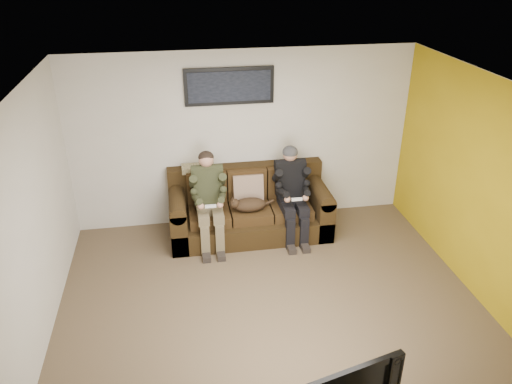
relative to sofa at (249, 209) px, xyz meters
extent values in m
plane|color=brown|center=(-0.01, -1.83, -0.36)|extent=(5.00, 5.00, 0.00)
plane|color=silver|center=(-0.01, -1.83, 2.24)|extent=(5.00, 5.00, 0.00)
plane|color=beige|center=(-0.01, 0.42, 0.94)|extent=(5.00, 0.00, 5.00)
plane|color=beige|center=(-0.01, -4.08, 0.94)|extent=(5.00, 0.00, 5.00)
plane|color=beige|center=(-2.51, -1.83, 0.94)|extent=(0.00, 4.50, 4.50)
plane|color=beige|center=(2.49, -1.83, 0.94)|extent=(0.00, 4.50, 4.50)
plane|color=#B39411|center=(2.48, -1.83, 0.94)|extent=(0.00, 4.50, 4.50)
cube|color=black|center=(0.00, -0.08, -0.20)|extent=(2.30, 0.99, 0.31)
cube|color=black|center=(0.00, 0.31, 0.27)|extent=(2.30, 0.21, 0.63)
cube|color=black|center=(-1.04, -0.08, -0.04)|extent=(0.23, 0.99, 0.63)
cube|color=black|center=(1.04, -0.08, -0.04)|extent=(0.23, 0.99, 0.63)
cylinder|color=black|center=(-1.04, -0.08, 0.27)|extent=(0.23, 0.99, 0.23)
cylinder|color=black|center=(1.04, -0.08, 0.27)|extent=(0.23, 0.99, 0.23)
cube|color=#3A2711|center=(-0.59, -0.13, 0.03)|extent=(0.57, 0.63, 0.15)
cube|color=#3A2711|center=(-0.59, 0.16, 0.33)|extent=(0.57, 0.15, 0.46)
cube|color=#3A2711|center=(0.00, -0.13, 0.03)|extent=(0.57, 0.63, 0.15)
cube|color=#3A2711|center=(0.00, 0.16, 0.33)|extent=(0.57, 0.15, 0.46)
cube|color=#3A2711|center=(0.59, -0.13, 0.03)|extent=(0.57, 0.63, 0.15)
cube|color=#3A2711|center=(0.59, 0.16, 0.33)|extent=(0.57, 0.15, 0.46)
cube|color=#947661|center=(0.00, 0.04, 0.31)|extent=(0.44, 0.21, 0.44)
cube|color=#B7B087|center=(-0.70, 0.29, 0.59)|extent=(0.47, 0.23, 0.08)
cube|color=brown|center=(-0.59, -0.17, 0.17)|extent=(0.36, 0.30, 0.14)
cube|color=#2E321E|center=(-0.59, -0.07, 0.47)|extent=(0.40, 0.30, 0.53)
cylinder|color=#2E321E|center=(-0.59, -0.05, 0.68)|extent=(0.44, 0.18, 0.18)
sphere|color=tan|center=(-0.59, -0.03, 0.84)|extent=(0.21, 0.21, 0.21)
cube|color=brown|center=(-0.69, -0.37, 0.16)|extent=(0.15, 0.42, 0.13)
cube|color=brown|center=(-0.49, -0.37, 0.16)|extent=(0.15, 0.42, 0.13)
cube|color=brown|center=(-0.69, -0.57, -0.13)|extent=(0.12, 0.13, 0.46)
cube|color=brown|center=(-0.49, -0.57, -0.13)|extent=(0.12, 0.13, 0.46)
cube|color=black|center=(-0.69, -0.65, -0.32)|extent=(0.11, 0.26, 0.08)
cube|color=black|center=(-0.49, -0.65, -0.32)|extent=(0.11, 0.26, 0.08)
cylinder|color=#2E321E|center=(-0.79, -0.14, 0.57)|extent=(0.11, 0.30, 0.28)
cylinder|color=#2E321E|center=(-0.39, -0.14, 0.57)|extent=(0.11, 0.30, 0.28)
cylinder|color=#2E321E|center=(-0.76, -0.36, 0.41)|extent=(0.14, 0.32, 0.15)
cylinder|color=#2E321E|center=(-0.42, -0.36, 0.41)|extent=(0.14, 0.32, 0.15)
sphere|color=tan|center=(-0.72, -0.48, 0.36)|extent=(0.09, 0.09, 0.09)
sphere|color=tan|center=(-0.46, -0.48, 0.36)|extent=(0.09, 0.09, 0.09)
cube|color=white|center=(-0.59, -0.50, 0.36)|extent=(0.15, 0.04, 0.03)
ellipsoid|color=black|center=(-0.59, -0.01, 0.87)|extent=(0.22, 0.22, 0.17)
cube|color=black|center=(0.59, -0.17, 0.17)|extent=(0.36, 0.30, 0.14)
cube|color=black|center=(0.59, -0.07, 0.47)|extent=(0.40, 0.30, 0.53)
cylinder|color=black|center=(0.59, -0.05, 0.68)|extent=(0.44, 0.18, 0.18)
sphere|color=#A9765E|center=(0.59, -0.03, 0.84)|extent=(0.21, 0.21, 0.21)
cube|color=black|center=(0.49, -0.37, 0.16)|extent=(0.15, 0.42, 0.13)
cube|color=black|center=(0.69, -0.37, 0.16)|extent=(0.15, 0.42, 0.13)
cube|color=black|center=(0.49, -0.57, -0.13)|extent=(0.12, 0.13, 0.46)
cube|color=black|center=(0.69, -0.57, -0.13)|extent=(0.12, 0.13, 0.46)
cube|color=black|center=(0.49, -0.65, -0.32)|extent=(0.11, 0.26, 0.08)
cube|color=black|center=(0.69, -0.65, -0.32)|extent=(0.11, 0.26, 0.08)
cylinder|color=black|center=(0.39, -0.14, 0.57)|extent=(0.11, 0.30, 0.28)
cylinder|color=black|center=(0.79, -0.14, 0.57)|extent=(0.11, 0.30, 0.28)
cylinder|color=black|center=(0.42, -0.36, 0.41)|extent=(0.14, 0.32, 0.15)
cylinder|color=black|center=(0.76, -0.36, 0.41)|extent=(0.14, 0.32, 0.15)
sphere|color=#A9765E|center=(0.46, -0.48, 0.36)|extent=(0.09, 0.09, 0.09)
sphere|color=#A9765E|center=(0.72, -0.48, 0.36)|extent=(0.09, 0.09, 0.09)
cube|color=white|center=(0.59, -0.50, 0.36)|extent=(0.15, 0.04, 0.03)
ellipsoid|color=black|center=(0.59, -0.03, 0.87)|extent=(0.22, 0.22, 0.19)
ellipsoid|color=#3F2A18|center=(-0.02, -0.24, 0.20)|extent=(0.47, 0.26, 0.19)
sphere|color=#3F2A18|center=(-0.24, -0.27, 0.25)|extent=(0.14, 0.14, 0.14)
cone|color=#3F2A18|center=(-0.26, -0.30, 0.32)|extent=(0.04, 0.04, 0.04)
cone|color=#3F2A18|center=(-0.26, -0.23, 0.32)|extent=(0.04, 0.04, 0.04)
cylinder|color=#3F2A18|center=(0.22, -0.19, 0.16)|extent=(0.26, 0.13, 0.08)
cube|color=black|center=(-0.20, 0.39, 1.74)|extent=(1.25, 0.04, 0.52)
cube|color=black|center=(-0.20, 0.36, 1.74)|extent=(1.15, 0.01, 0.42)
camera|label=1|loc=(-0.99, -6.39, 3.52)|focal=35.00mm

